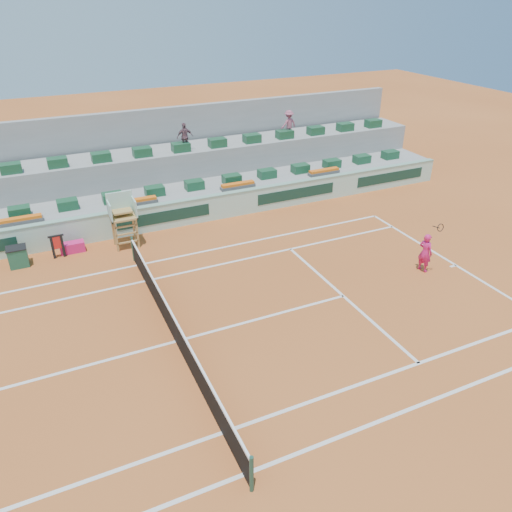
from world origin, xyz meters
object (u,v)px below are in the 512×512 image
(drink_cooler_a, at_px, (18,257))
(tennis_player, at_px, (425,252))
(player_bag, at_px, (72,247))
(umpire_chair, at_px, (122,213))

(drink_cooler_a, bearing_deg, tennis_player, -26.07)
(player_bag, bearing_deg, drink_cooler_a, -170.85)
(player_bag, distance_m, umpire_chair, 2.61)
(player_bag, bearing_deg, tennis_player, -30.93)
(drink_cooler_a, xyz_separation_m, tennis_player, (14.71, -7.20, 0.40))
(player_bag, distance_m, drink_cooler_a, 2.16)
(umpire_chair, bearing_deg, tennis_player, -34.90)
(umpire_chair, bearing_deg, player_bag, 171.93)
(player_bag, relative_size, tennis_player, 0.44)
(tennis_player, bearing_deg, drink_cooler_a, 153.93)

